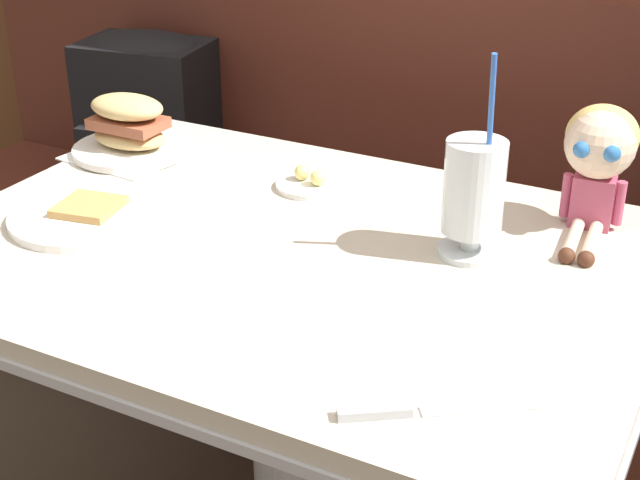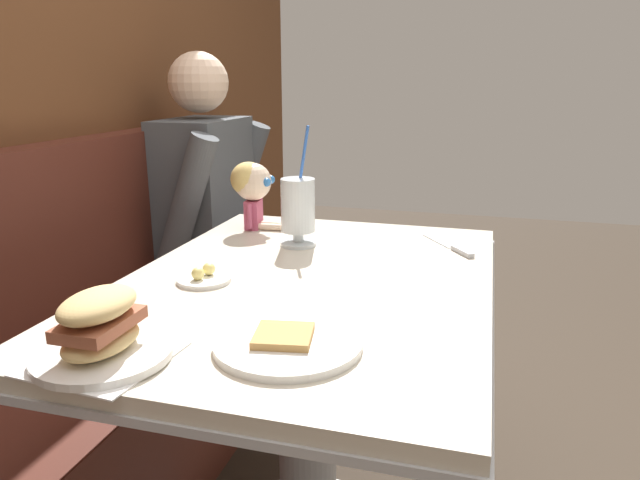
{
  "view_description": "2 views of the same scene",
  "coord_description": "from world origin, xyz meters",
  "px_view_note": "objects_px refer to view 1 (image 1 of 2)",
  "views": [
    {
      "loc": [
        0.62,
        -0.91,
        1.37
      ],
      "look_at": [
        0.05,
        0.18,
        0.76
      ],
      "focal_mm": 51.49,
      "sensor_mm": 36.0,
      "label": 1
    },
    {
      "loc": [
        -1.19,
        -0.19,
        1.18
      ],
      "look_at": [
        0.0,
        0.15,
        0.83
      ],
      "focal_mm": 33.14,
      "sensor_mm": 36.0,
      "label": 2
    }
  ],
  "objects_px": {
    "sandwich_plate": "(129,131)",
    "toast_plate": "(87,215)",
    "butter_knife": "(404,411)",
    "backpack": "(147,113)",
    "butter_saucer": "(310,183)",
    "seated_doll": "(600,150)",
    "milkshake_glass": "(474,192)"
  },
  "relations": [
    {
      "from": "seated_doll",
      "to": "backpack",
      "type": "xyz_separation_m",
      "value": [
        -1.13,
        0.32,
        -0.21
      ]
    },
    {
      "from": "toast_plate",
      "to": "backpack",
      "type": "xyz_separation_m",
      "value": [
        -0.4,
        0.67,
        -0.09
      ]
    },
    {
      "from": "butter_knife",
      "to": "backpack",
      "type": "bearing_deg",
      "value": 139.31
    },
    {
      "from": "butter_saucer",
      "to": "seated_doll",
      "type": "height_order",
      "value": "seated_doll"
    },
    {
      "from": "backpack",
      "to": "butter_knife",
      "type": "bearing_deg",
      "value": -40.69
    },
    {
      "from": "toast_plate",
      "to": "seated_doll",
      "type": "bearing_deg",
      "value": 25.97
    },
    {
      "from": "backpack",
      "to": "butter_saucer",
      "type": "bearing_deg",
      "value": -30.62
    },
    {
      "from": "butter_saucer",
      "to": "butter_knife",
      "type": "bearing_deg",
      "value": -52.49
    },
    {
      "from": "toast_plate",
      "to": "butter_knife",
      "type": "height_order",
      "value": "toast_plate"
    },
    {
      "from": "backpack",
      "to": "sandwich_plate",
      "type": "bearing_deg",
      "value": -55.44
    },
    {
      "from": "toast_plate",
      "to": "sandwich_plate",
      "type": "distance_m",
      "value": 0.3
    },
    {
      "from": "milkshake_glass",
      "to": "seated_doll",
      "type": "bearing_deg",
      "value": 53.07
    },
    {
      "from": "butter_knife",
      "to": "seated_doll",
      "type": "distance_m",
      "value": 0.61
    },
    {
      "from": "butter_saucer",
      "to": "backpack",
      "type": "distance_m",
      "value": 0.77
    },
    {
      "from": "milkshake_glass",
      "to": "sandwich_plate",
      "type": "xyz_separation_m",
      "value": [
        -0.71,
        0.1,
        -0.06
      ]
    },
    {
      "from": "sandwich_plate",
      "to": "butter_saucer",
      "type": "relative_size",
      "value": 1.83
    },
    {
      "from": "butter_knife",
      "to": "backpack",
      "type": "xyz_separation_m",
      "value": [
        -1.06,
        0.91,
        -0.09
      ]
    },
    {
      "from": "butter_saucer",
      "to": "backpack",
      "type": "xyz_separation_m",
      "value": [
        -0.66,
        0.39,
        -0.09
      ]
    },
    {
      "from": "sandwich_plate",
      "to": "toast_plate",
      "type": "bearing_deg",
      "value": -65.61
    },
    {
      "from": "toast_plate",
      "to": "backpack",
      "type": "bearing_deg",
      "value": 120.74
    },
    {
      "from": "sandwich_plate",
      "to": "seated_doll",
      "type": "height_order",
      "value": "seated_doll"
    },
    {
      "from": "toast_plate",
      "to": "butter_saucer",
      "type": "xyz_separation_m",
      "value": [
        0.26,
        0.28,
        0.0
      ]
    },
    {
      "from": "butter_knife",
      "to": "sandwich_plate",
      "type": "bearing_deg",
      "value": 147.03
    },
    {
      "from": "toast_plate",
      "to": "milkshake_glass",
      "type": "distance_m",
      "value": 0.62
    },
    {
      "from": "milkshake_glass",
      "to": "sandwich_plate",
      "type": "distance_m",
      "value": 0.72
    },
    {
      "from": "sandwich_plate",
      "to": "backpack",
      "type": "bearing_deg",
      "value": 124.56
    },
    {
      "from": "milkshake_glass",
      "to": "butter_knife",
      "type": "xyz_separation_m",
      "value": [
        0.07,
        -0.41,
        -0.1
      ]
    },
    {
      "from": "sandwich_plate",
      "to": "butter_knife",
      "type": "bearing_deg",
      "value": -32.97
    },
    {
      "from": "milkshake_glass",
      "to": "sandwich_plate",
      "type": "relative_size",
      "value": 1.43
    },
    {
      "from": "milkshake_glass",
      "to": "butter_saucer",
      "type": "bearing_deg",
      "value": 161.37
    },
    {
      "from": "seated_doll",
      "to": "sandwich_plate",
      "type": "bearing_deg",
      "value": -174.29
    },
    {
      "from": "butter_knife",
      "to": "backpack",
      "type": "distance_m",
      "value": 1.4
    }
  ]
}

